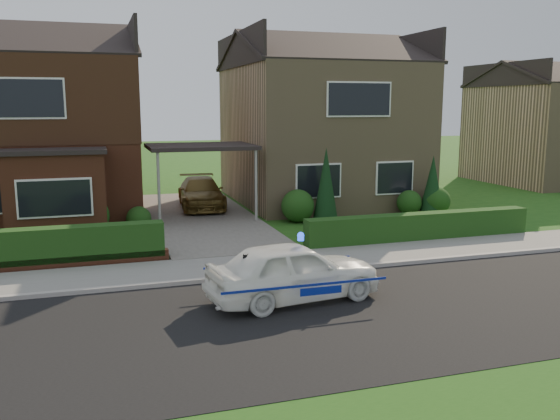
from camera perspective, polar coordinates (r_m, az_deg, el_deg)
name	(u,v)px	position (r m, az deg, el deg)	size (l,w,h in m)	color
ground	(301,321)	(11.91, 2.08, -10.59)	(120.00, 120.00, 0.00)	#1D4E14
road	(301,321)	(11.91, 2.08, -10.59)	(60.00, 6.00, 0.02)	black
kerb	(260,276)	(14.65, -1.95, -6.34)	(60.00, 0.16, 0.12)	#9E9993
sidewalk	(249,265)	(15.63, -2.99, -5.33)	(60.00, 2.00, 0.10)	slate
driveway	(202,218)	(22.20, -7.49, -0.74)	(3.80, 12.00, 0.12)	#666059
house_left	(35,115)	(24.47, -22.54, 8.43)	(7.50, 9.53, 7.25)	brown
house_right	(320,117)	(26.29, 3.83, 8.91)	(7.50, 8.06, 7.25)	#967D5B
carport_link	(201,148)	(21.82, -7.62, 5.95)	(3.80, 3.00, 2.77)	black
dwarf_wall	(14,267)	(16.42, -24.19, -5.00)	(7.70, 0.25, 0.36)	brown
hedge_left	(16,272)	(16.61, -24.09, -5.47)	(7.50, 0.55, 0.90)	#173C13
hedge_right	(419,242)	(18.97, 13.25, -2.97)	(7.50, 0.55, 0.80)	#173C13
shrub_left_mid	(89,216)	(20.10, -17.95, -0.55)	(1.32, 1.32, 1.32)	#173C13
shrub_left_near	(139,219)	(20.49, -13.43, -0.82)	(0.84, 0.84, 0.84)	#173C13
shrub_right_near	(298,206)	(21.38, 1.72, 0.40)	(1.20, 1.20, 1.20)	#173C13
shrub_right_mid	(409,202)	(23.39, 12.33, 0.71)	(0.96, 0.96, 0.96)	#173C13
shrub_right_far	(436,201)	(23.64, 14.81, 0.85)	(1.08, 1.08, 1.08)	#173C13
conifer_a	(326,186)	(21.43, 4.43, 2.29)	(0.90, 0.90, 2.60)	black
conifer_b	(432,187)	(23.45, 14.45, 2.18)	(0.90, 0.90, 2.20)	black
neighbour_right	(549,134)	(35.62, 24.49, 6.63)	(6.50, 7.00, 5.20)	#967D5B
police_car	(293,272)	(12.85, 1.30, -5.96)	(3.50, 3.97, 1.46)	white
driveway_car	(201,193)	(23.97, -7.61, 1.66)	(1.68, 4.12, 1.20)	brown
potted_plant_b	(55,228)	(19.90, -20.88, -1.62)	(0.43, 0.34, 0.78)	gray
potted_plant_c	(145,243)	(16.96, -12.85, -3.08)	(0.46, 0.46, 0.82)	gray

